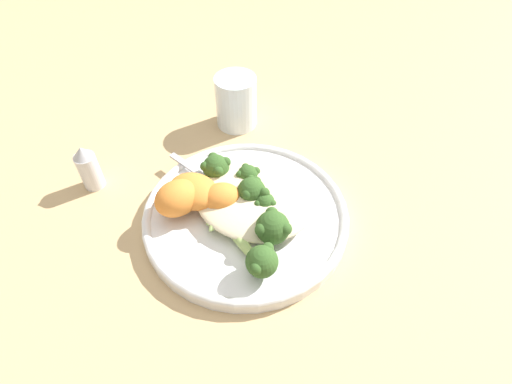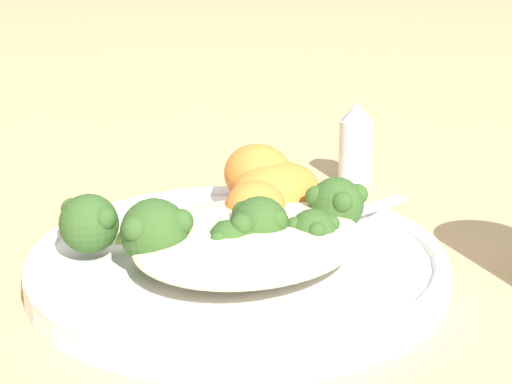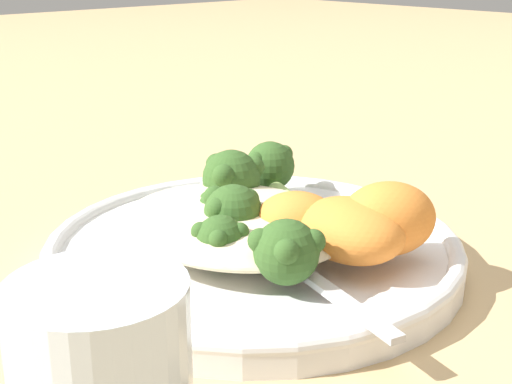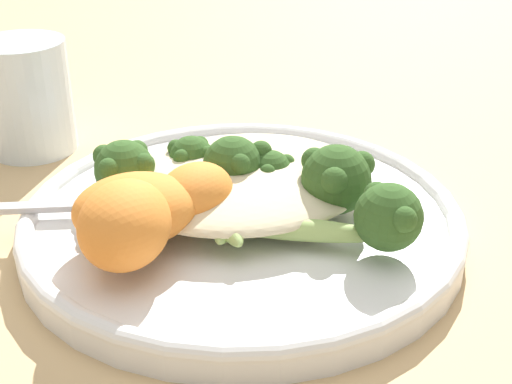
% 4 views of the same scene
% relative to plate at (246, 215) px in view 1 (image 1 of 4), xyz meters
% --- Properties ---
extents(ground_plane, '(4.00, 4.00, 0.00)m').
position_rel_plate_xyz_m(ground_plane, '(0.00, 0.02, -0.01)').
color(ground_plane, tan).
extents(plate, '(0.28, 0.28, 0.02)m').
position_rel_plate_xyz_m(plate, '(0.00, 0.00, 0.00)').
color(plate, white).
rests_on(plate, ground_plane).
extents(quinoa_mound, '(0.16, 0.14, 0.02)m').
position_rel_plate_xyz_m(quinoa_mound, '(-0.00, -0.01, 0.02)').
color(quinoa_mound, beige).
rests_on(quinoa_mound, plate).
extents(broccoli_stalk_0, '(0.12, 0.08, 0.04)m').
position_rel_plate_xyz_m(broccoli_stalk_0, '(-0.05, 0.07, 0.03)').
color(broccoli_stalk_0, '#9EBC66').
rests_on(broccoli_stalk_0, plate).
extents(broccoli_stalk_1, '(0.12, 0.05, 0.04)m').
position_rel_plate_xyz_m(broccoli_stalk_1, '(-0.04, 0.03, 0.03)').
color(broccoli_stalk_1, '#9EBC66').
rests_on(broccoli_stalk_1, plate).
extents(broccoli_stalk_2, '(0.07, 0.06, 0.03)m').
position_rel_plate_xyz_m(broccoli_stalk_2, '(-0.01, -0.00, 0.02)').
color(broccoli_stalk_2, '#9EBC66').
rests_on(broccoli_stalk_2, plate).
extents(broccoli_stalk_3, '(0.06, 0.09, 0.04)m').
position_rel_plate_xyz_m(broccoli_stalk_3, '(-0.00, -0.01, 0.03)').
color(broccoli_stalk_3, '#9EBC66').
rests_on(broccoli_stalk_3, plate).
extents(broccoli_stalk_4, '(0.03, 0.12, 0.03)m').
position_rel_plate_xyz_m(broccoli_stalk_4, '(0.02, -0.02, 0.02)').
color(broccoli_stalk_4, '#9EBC66').
rests_on(broccoli_stalk_4, plate).
extents(broccoli_stalk_5, '(0.08, 0.10, 0.04)m').
position_rel_plate_xyz_m(broccoli_stalk_5, '(0.06, -0.03, 0.03)').
color(broccoli_stalk_5, '#9EBC66').
rests_on(broccoli_stalk_5, plate).
extents(sweet_potato_chunk_0, '(0.07, 0.07, 0.04)m').
position_rel_plate_xyz_m(sweet_potato_chunk_0, '(0.03, 0.01, 0.03)').
color(sweet_potato_chunk_0, orange).
rests_on(sweet_potato_chunk_0, plate).
extents(sweet_potato_chunk_1, '(0.07, 0.08, 0.05)m').
position_rel_plate_xyz_m(sweet_potato_chunk_1, '(0.08, 0.04, 0.03)').
color(sweet_potato_chunk_1, orange).
rests_on(sweet_potato_chunk_1, plate).
extents(sweet_potato_chunk_2, '(0.07, 0.06, 0.04)m').
position_rel_plate_xyz_m(sweet_potato_chunk_2, '(0.07, 0.01, 0.03)').
color(sweet_potato_chunk_2, orange).
rests_on(sweet_potato_chunk_2, plate).
extents(spoon, '(0.12, 0.05, 0.01)m').
position_rel_plate_xyz_m(spoon, '(0.07, -0.02, 0.01)').
color(spoon, '#B7B7BC').
rests_on(spoon, plate).
extents(water_glass, '(0.07, 0.07, 0.09)m').
position_rel_plate_xyz_m(water_glass, '(0.12, -0.18, 0.03)').
color(water_glass, silver).
rests_on(water_glass, ground_plane).
extents(salt_shaker, '(0.03, 0.03, 0.07)m').
position_rel_plate_xyz_m(salt_shaker, '(0.23, 0.04, 0.02)').
color(salt_shaker, silver).
rests_on(salt_shaker, ground_plane).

